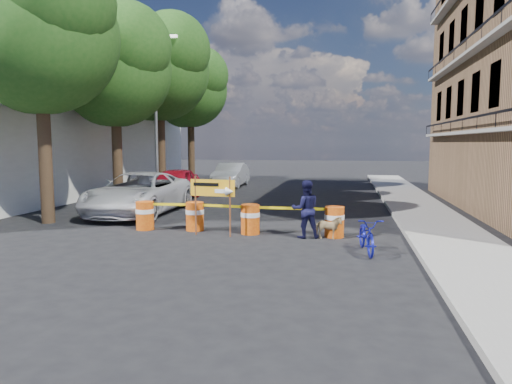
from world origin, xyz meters
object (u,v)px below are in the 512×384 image
at_px(barrel_far_right, 334,221).
at_px(barrel_mid_right, 250,219).
at_px(suv_white, 139,193).
at_px(sedan_red, 175,184).
at_px(sedan_silver, 231,175).
at_px(dog, 328,228).
at_px(barrel_far_left, 145,215).
at_px(bicycle, 367,219).
at_px(pedestrian, 305,209).
at_px(detour_sign, 218,193).
at_px(barrel_mid_left, 195,216).

bearing_deg(barrel_far_right, barrel_mid_right, -179.44).
height_order(suv_white, sedan_red, suv_white).
relative_size(sedan_red, sedan_silver, 1.01).
bearing_deg(dog, sedan_silver, 23.75).
xyz_separation_m(barrel_far_left, barrel_far_right, (5.94, -0.02, 0.00)).
bearing_deg(bicycle, sedan_silver, 106.87).
distance_m(pedestrian, sedan_silver, 15.75).
distance_m(barrel_far_left, barrel_far_right, 5.94).
xyz_separation_m(bicycle, dog, (-1.02, 1.44, -0.53)).
height_order(pedestrian, suv_white, pedestrian).
relative_size(barrel_far_right, suv_white, 0.16).
height_order(detour_sign, dog, detour_sign).
relative_size(barrel_far_left, sedan_silver, 0.20).
distance_m(barrel_far_right, dog, 0.41).
relative_size(detour_sign, dog, 2.23).
relative_size(barrel_far_right, sedan_red, 0.20).
height_order(dog, sedan_silver, sedan_silver).
height_order(pedestrian, sedan_silver, pedestrian).
relative_size(dog, suv_white, 0.14).
distance_m(bicycle, sedan_silver, 17.80).
relative_size(suv_white, sedan_silver, 1.28).
xyz_separation_m(detour_sign, dog, (3.20, 0.18, -0.96)).
relative_size(barrel_mid_right, barrel_far_right, 1.00).
bearing_deg(barrel_mid_right, barrel_far_right, 0.56).
bearing_deg(sedan_red, pedestrian, -52.92).
bearing_deg(sedan_red, dog, -50.61).
bearing_deg(sedan_silver, dog, -67.28).
xyz_separation_m(barrel_mid_right, sedan_silver, (-4.24, 14.35, 0.28)).
distance_m(barrel_mid_left, bicycle, 5.56).
bearing_deg(pedestrian, dog, 158.08).
xyz_separation_m(barrel_far_left, sedan_red, (-1.81, 7.26, 0.31)).
relative_size(barrel_mid_right, bicycle, 0.52).
relative_size(barrel_mid_right, dog, 1.13).
bearing_deg(barrel_far_right, sedan_silver, 115.24).
relative_size(bicycle, sedan_silver, 0.38).
distance_m(suv_white, sedan_red, 4.29).
height_order(barrel_mid_right, detour_sign, detour_sign).
height_order(detour_sign, pedestrian, detour_sign).
distance_m(barrel_mid_left, dog, 4.20).
bearing_deg(barrel_mid_right, barrel_mid_left, 173.36).
height_order(barrel_far_left, barrel_far_right, same).
distance_m(detour_sign, pedestrian, 2.60).
distance_m(dog, sedan_red, 10.76).
relative_size(barrel_mid_left, detour_sign, 0.51).
height_order(barrel_mid_right, pedestrian, pedestrian).
height_order(barrel_mid_left, suv_white, suv_white).
xyz_separation_m(barrel_mid_left, barrel_mid_right, (1.83, -0.21, 0.00)).
relative_size(barrel_mid_left, sedan_red, 0.20).
bearing_deg(dog, detour_sign, 92.80).
height_order(barrel_far_left, suv_white, suv_white).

